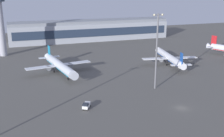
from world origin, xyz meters
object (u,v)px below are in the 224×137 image
at_px(control_tower, 0,17).
at_px(airplane_taxiway_distant, 59,65).
at_px(airplane_terminal_side, 170,58).
at_px(apron_light_west, 157,48).
at_px(maintenance_van, 86,105).

xyz_separation_m(control_tower, airplane_taxiway_distant, (27.15, -50.10, -19.91)).
height_order(airplane_terminal_side, apron_light_west, apron_light_west).
distance_m(airplane_terminal_side, airplane_taxiway_distant, 60.61).
relative_size(airplane_terminal_side, airplane_taxiway_distant, 0.94).
bearing_deg(control_tower, airplane_taxiway_distant, -61.55).
bearing_deg(apron_light_west, control_tower, 125.41).
height_order(control_tower, airplane_terminal_side, control_tower).
relative_size(control_tower, apron_light_west, 1.33).
distance_m(control_tower, apron_light_west, 106.08).
height_order(airplane_terminal_side, airplane_taxiway_distant, airplane_taxiway_distant).
bearing_deg(maintenance_van, airplane_taxiway_distant, -57.09).
distance_m(airplane_terminal_side, maintenance_van, 72.11).
relative_size(control_tower, airplane_terminal_side, 1.05).
xyz_separation_m(control_tower, maintenance_van, (28.88, -96.21, -22.85)).
bearing_deg(apron_light_west, maintenance_van, -163.03).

